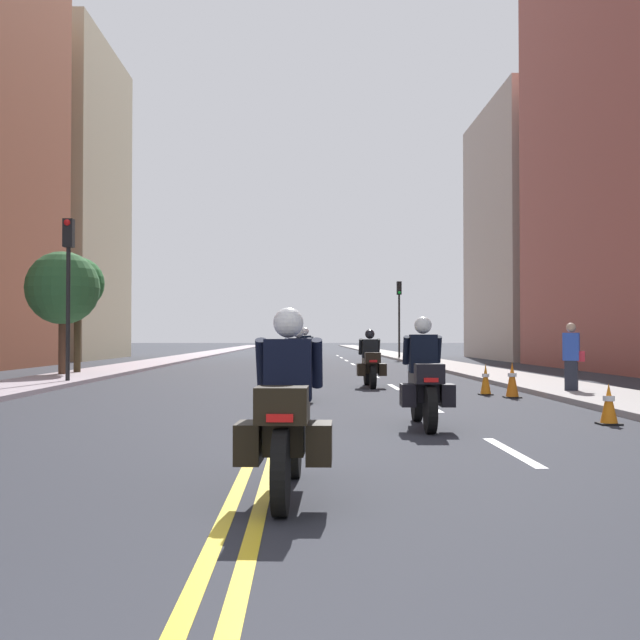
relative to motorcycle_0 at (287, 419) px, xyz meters
The scene contains 21 objects.
ground_plane 42.60m from the motorcycle_0, 90.44° to the left, with size 264.00×264.00×0.00m, color #2A2C33.
sidewalk_left 43.23m from the motorcycle_0, 99.77° to the left, with size 2.39×144.00×0.12m, color #9E9099.
sidewalk_right 43.12m from the motorcycle_0, 81.08° to the left, with size 2.39×144.00×0.12m, color #9D9693.
centreline_yellow_inner 42.61m from the motorcycle_0, 90.60° to the left, with size 0.12×132.00×0.01m, color yellow.
centreline_yellow_outer 42.60m from the motorcycle_0, 90.28° to the left, with size 0.12×132.00×0.01m, color yellow.
lane_dashes_white 23.75m from the motorcycle_0, 83.76° to the left, with size 0.14×56.40×0.01m.
building_left_2 45.76m from the motorcycle_0, 109.62° to the left, with size 6.49×12.15×19.36m.
building_right_2 44.72m from the motorcycle_0, 69.03° to the left, with size 9.27×12.83×15.42m.
motorcycle_0 is the anchor object (origin of this frame).
motorcycle_1 5.42m from the motorcycle_0, 69.17° to the left, with size 0.77×2.32×1.66m.
motorcycle_2 10.17m from the motorcycle_0, 89.95° to the left, with size 0.77×2.26×1.60m.
motorcycle_3 14.69m from the motorcycle_0, 82.47° to the left, with size 0.77×2.22×1.56m.
motorcycle_4 19.79m from the motorcycle_0, 89.48° to the left, with size 0.78×2.19×1.67m.
traffic_cone_0 12.46m from the motorcycle_0, 69.44° to the left, with size 0.31×0.31×0.72m.
traffic_cone_1 7.27m from the motorcycle_0, 48.26° to the left, with size 0.33×0.33×0.64m.
traffic_cone_2 11.80m from the motorcycle_0, 66.18° to the left, with size 0.35×0.35×0.81m.
traffic_light_near 17.30m from the motorcycle_0, 112.48° to the left, with size 0.28×0.38×4.70m.
traffic_light_far 41.32m from the motorcycle_0, 81.79° to the left, with size 0.28×0.38×4.71m.
pedestrian_1 13.01m from the motorcycle_0, 61.05° to the left, with size 0.50×0.36×1.68m.
street_tree_0 21.41m from the motorcycle_0, 111.80° to the left, with size 2.44×2.44×4.21m.
street_tree_1 22.76m from the motorcycle_0, 110.23° to the left, with size 1.85×1.85×4.17m.
Camera 1 is at (0.46, -1.26, 1.35)m, focal length 44.36 mm.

